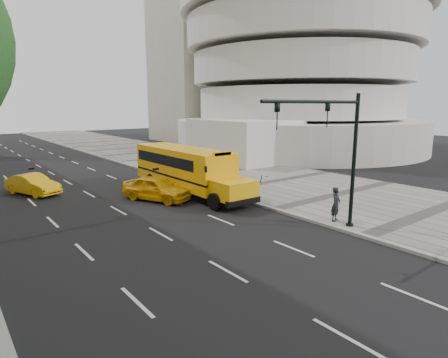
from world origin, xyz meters
TOP-DOWN VIEW (x-y plane):
  - ground at (0.00, 0.00)m, footprint 140.00×140.00m
  - sidewalk_museum at (12.00, 0.00)m, footprint 12.00×140.00m
  - curb_museum at (6.00, 0.00)m, footprint 0.30×140.00m
  - guggenheim at (29.37, 18.51)m, footprint 33.20×42.20m
  - school_bus at (4.50, 1.59)m, footprint 2.96×11.56m
  - taxi_near at (1.86, 0.79)m, footprint 3.49×4.83m
  - taxi_far at (-3.94, 7.19)m, footprint 2.96×4.35m
  - pedestrian at (6.69, -9.00)m, footprint 0.72×0.57m
  - traffic_signal at (5.19, -9.91)m, footprint 6.18×0.36m

SIDE VIEW (x-z plane):
  - ground at x=0.00m, z-range 0.00..0.00m
  - sidewalk_museum at x=12.00m, z-range 0.00..0.15m
  - curb_museum at x=6.00m, z-range 0.00..0.15m
  - taxi_far at x=-3.94m, z-range 0.00..1.36m
  - taxi_near at x=1.86m, z-range 0.00..1.53m
  - pedestrian at x=6.69m, z-range 0.15..1.88m
  - school_bus at x=4.50m, z-range 0.17..3.36m
  - traffic_signal at x=5.19m, z-range 0.89..7.29m
  - guggenheim at x=29.37m, z-range -3.92..31.08m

